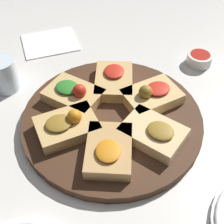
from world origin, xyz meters
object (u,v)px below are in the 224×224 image
object	(u,v)px
serving_board	(112,119)
dipping_bowl	(199,59)
water_glass	(3,75)
napkin_stack	(50,42)

from	to	relation	value
serving_board	dipping_bowl	xyz separation A→B (m)	(-0.26, -0.17, 0.01)
water_glass	napkin_stack	distance (m)	0.21
serving_board	dipping_bowl	distance (m)	0.31
napkin_stack	dipping_bowl	bearing A→B (deg)	158.05
water_glass	napkin_stack	xyz separation A→B (m)	(-0.11, -0.17, -0.04)
serving_board	dipping_bowl	bearing A→B (deg)	-146.21
water_glass	dipping_bowl	bearing A→B (deg)	-177.69
serving_board	napkin_stack	world-z (taller)	serving_board
napkin_stack	dipping_bowl	xyz separation A→B (m)	(-0.38, 0.16, 0.01)
serving_board	water_glass	size ratio (longest dim) A/B	4.87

